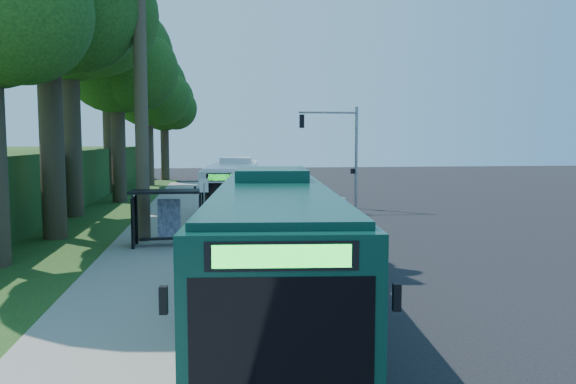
{
  "coord_description": "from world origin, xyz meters",
  "views": [
    {
      "loc": [
        -5.1,
        -27.65,
        4.69
      ],
      "look_at": [
        -1.17,
        1.0,
        2.04
      ],
      "focal_mm": 35.0,
      "sensor_mm": 36.0,
      "label": 1
    }
  ],
  "objects": [
    {
      "name": "grass_verge",
      "position": [
        -13.0,
        5.0,
        0.03
      ],
      "size": [
        8.0,
        70.0,
        0.06
      ],
      "primitive_type": "cube",
      "color": "#234719",
      "rests_on": "ground"
    },
    {
      "name": "tree_3",
      "position": [
        -13.88,
        23.98,
        11.98
      ],
      "size": [
        10.08,
        9.6,
        17.28
      ],
      "color": "#382B1E",
      "rests_on": "ground"
    },
    {
      "name": "tree_1",
      "position": [
        -13.37,
        7.98,
        12.73
      ],
      "size": [
        10.5,
        10.0,
        18.26
      ],
      "color": "#382B1E",
      "rests_on": "ground"
    },
    {
      "name": "ground",
      "position": [
        0.0,
        0.0,
        0.0
      ],
      "size": [
        140.0,
        140.0,
        0.0
      ],
      "primitive_type": "plane",
      "color": "black",
      "rests_on": "ground"
    },
    {
      "name": "white_bus",
      "position": [
        -3.79,
        4.32,
        1.8
      ],
      "size": [
        3.85,
        12.55,
        3.68
      ],
      "rotation": [
        0.0,
        0.0,
        -0.1
      ],
      "color": "silver",
      "rests_on": "ground"
    },
    {
      "name": "red_curb",
      "position": [
        -5.0,
        -4.0,
        0.07
      ],
      "size": [
        0.25,
        30.0,
        0.13
      ],
      "primitive_type": "cube",
      "color": "maroon",
      "rests_on": "ground"
    },
    {
      "name": "teal_bus",
      "position": [
        -3.6,
        -13.97,
        1.91
      ],
      "size": [
        3.99,
        13.32,
        3.91
      ],
      "rotation": [
        0.0,
        0.0,
        -0.09
      ],
      "color": "#09352B",
      "rests_on": "ground"
    },
    {
      "name": "tree_2",
      "position": [
        -11.89,
        15.98,
        10.48
      ],
      "size": [
        8.82,
        8.4,
        15.12
      ],
      "color": "#382B1E",
      "rests_on": "ground"
    },
    {
      "name": "tree_5",
      "position": [
        -10.41,
        39.99,
        8.96
      ],
      "size": [
        7.35,
        7.0,
        12.86
      ],
      "color": "#382B1E",
      "rests_on": "ground"
    },
    {
      "name": "tree_4",
      "position": [
        -11.4,
        31.98,
        9.73
      ],
      "size": [
        8.4,
        8.0,
        14.14
      ],
      "color": "#382B1E",
      "rests_on": "ground"
    },
    {
      "name": "traffic_signal_pole",
      "position": [
        3.78,
        10.0,
        4.42
      ],
      "size": [
        4.1,
        0.3,
        7.0
      ],
      "color": "gray",
      "rests_on": "ground"
    },
    {
      "name": "pickup",
      "position": [
        1.51,
        4.76,
        0.77
      ],
      "size": [
        4.05,
        6.01,
        1.53
      ],
      "primitive_type": "imported",
      "rotation": [
        0.0,
        0.0,
        -0.3
      ],
      "color": "silver",
      "rests_on": "ground"
    },
    {
      "name": "sidewalk",
      "position": [
        -7.3,
        0.0,
        0.06
      ],
      "size": [
        4.5,
        70.0,
        0.12
      ],
      "primitive_type": "cube",
      "color": "gray",
      "rests_on": "ground"
    },
    {
      "name": "bus_shelter",
      "position": [
        -7.26,
        -2.86,
        1.81
      ],
      "size": [
        3.2,
        1.51,
        2.55
      ],
      "color": "black",
      "rests_on": "ground"
    },
    {
      "name": "stop_sign_pole",
      "position": [
        -5.4,
        -5.0,
        2.08
      ],
      "size": [
        0.35,
        0.06,
        3.17
      ],
      "color": "gray",
      "rests_on": "ground"
    }
  ]
}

